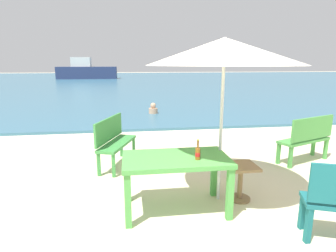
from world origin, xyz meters
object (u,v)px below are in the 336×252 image
object	(u,v)px
beer_bottle_amber	(198,152)
swimmer_person	(153,109)
side_table_wood	(240,177)
bench_green_right	(307,137)
bench_green_left	(114,139)
picnic_table_green	(176,165)
boat_sailboat	(86,71)
patio_umbrella	(224,52)

from	to	relation	value
beer_bottle_amber	swimmer_person	xyz separation A→B (m)	(0.06, 7.23, -0.61)
side_table_wood	bench_green_right	bearing A→B (deg)	34.37
beer_bottle_amber	bench_green_left	distance (m)	2.31
picnic_table_green	swimmer_person	size ratio (longest dim) A/B	3.41
picnic_table_green	bench_green_left	xyz separation A→B (m)	(-0.90, 1.84, -0.11)
beer_bottle_amber	bench_green_right	world-z (taller)	beer_bottle_amber
bench_green_left	boat_sailboat	xyz separation A→B (m)	(-4.79, 30.68, 0.47)
patio_umbrella	boat_sailboat	world-z (taller)	boat_sailboat
swimmer_person	bench_green_left	bearing A→B (deg)	-103.13
side_table_wood	boat_sailboat	world-z (taller)	boat_sailboat
bench_green_left	bench_green_right	distance (m)	3.84
swimmer_person	patio_umbrella	bearing A→B (deg)	-87.06
side_table_wood	beer_bottle_amber	bearing A→B (deg)	-158.39
picnic_table_green	bench_green_right	size ratio (longest dim) A/B	1.12
patio_umbrella	bench_green_left	world-z (taller)	patio_umbrella
bench_green_right	boat_sailboat	distance (m)	32.22
beer_bottle_amber	side_table_wood	world-z (taller)	beer_bottle_amber
beer_bottle_amber	side_table_wood	distance (m)	0.92
picnic_table_green	bench_green_left	size ratio (longest dim) A/B	1.12
patio_umbrella	side_table_wood	xyz separation A→B (m)	(0.31, -0.06, -1.76)
swimmer_person	beer_bottle_amber	bearing A→B (deg)	-90.48
beer_bottle_amber	boat_sailboat	size ratio (longest dim) A/B	0.04
bench_green_right	beer_bottle_amber	bearing A→B (deg)	-148.80
patio_umbrella	bench_green_right	world-z (taller)	patio_umbrella
swimmer_person	boat_sailboat	size ratio (longest dim) A/B	0.06
picnic_table_green	beer_bottle_amber	xyz separation A→B (m)	(0.26, -0.13, 0.20)
side_table_wood	swimmer_person	world-z (taller)	side_table_wood
picnic_table_green	boat_sailboat	bearing A→B (deg)	99.93
bench_green_right	bench_green_left	bearing A→B (deg)	174.50
beer_bottle_amber	patio_umbrella	distance (m)	1.37
patio_umbrella	boat_sailboat	size ratio (longest dim) A/B	0.32
side_table_wood	swimmer_person	xyz separation A→B (m)	(-0.66, 6.95, -0.11)
side_table_wood	bench_green_left	bearing A→B (deg)	138.19
picnic_table_green	swimmer_person	bearing A→B (deg)	87.40
picnic_table_green	boat_sailboat	distance (m)	33.02
bench_green_left	bench_green_right	bearing A→B (deg)	-5.50
picnic_table_green	side_table_wood	bearing A→B (deg)	8.93
boat_sailboat	bench_green_left	bearing A→B (deg)	-81.12
bench_green_right	patio_umbrella	bearing A→B (deg)	-150.55
patio_umbrella	bench_green_right	size ratio (longest dim) A/B	1.84
beer_bottle_amber	bench_green_left	world-z (taller)	beer_bottle_amber
bench_green_left	swimmer_person	bearing A→B (deg)	76.87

